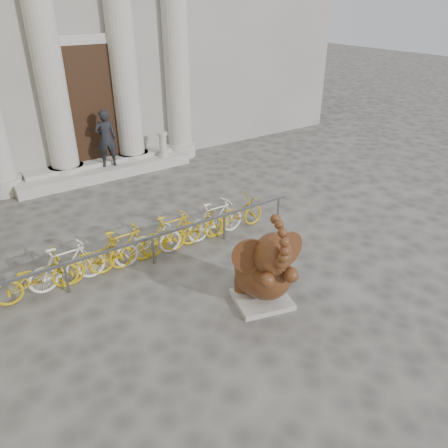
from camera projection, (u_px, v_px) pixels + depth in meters
ground at (287, 325)px, 8.36m from camera, size 80.00×80.00×0.00m
entrance_steps at (106, 170)px, 15.12m from camera, size 6.00×1.20×0.36m
elephant_statue at (264, 270)px, 8.60m from camera, size 1.43×1.72×2.18m
bike_rack at (148, 240)px, 10.22m from camera, size 8.00×0.53×1.00m
pedestrian at (106, 138)px, 14.57m from camera, size 0.77×0.57×1.93m
balustrade_post at (163, 145)px, 15.68m from camera, size 0.36×0.36×0.89m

